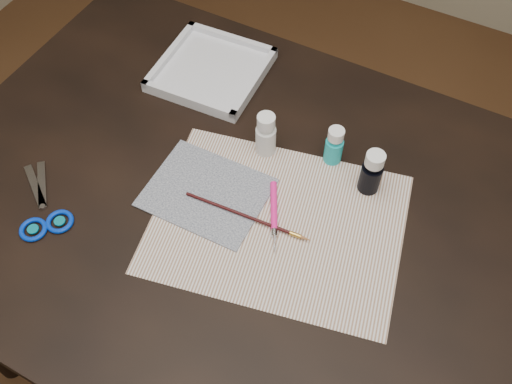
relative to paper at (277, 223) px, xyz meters
The scene contains 11 objects.
ground 0.76m from the paper, 165.79° to the left, with size 3.50×3.50×0.02m, color #422614.
table 0.38m from the paper, 165.79° to the left, with size 1.30×0.90×0.75m, color black.
paper is the anchor object (origin of this frame).
canvas 0.15m from the paper, behind, with size 0.22×0.18×0.00m, color black.
paint_bottle_white 0.18m from the paper, 124.69° to the left, with size 0.04×0.04×0.10m, color silver.
paint_bottle_cyan 0.19m from the paper, 81.29° to the left, with size 0.04×0.04×0.09m, color #17AEB6.
paint_bottle_navy 0.20m from the paper, 52.77° to the left, with size 0.04×0.04×0.10m, color black.
paintbrush 0.06m from the paper, 161.35° to the right, with size 0.25×0.01×0.01m, color black, non-canonical shape.
craft_knife 0.01m from the paper, 151.79° to the left, with size 0.15×0.01×0.01m, color #F91C88, non-canonical shape.
scissors 0.45m from the paper, 157.95° to the right, with size 0.20×0.10×0.01m, color silver, non-canonical shape.
palette_tray 0.42m from the paper, 137.50° to the left, with size 0.22×0.22×0.03m, color silver.
Camera 1 is at (0.28, -0.52, 1.65)m, focal length 40.00 mm.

